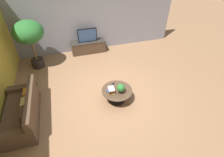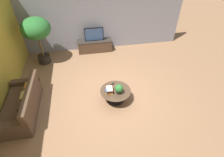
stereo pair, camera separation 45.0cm
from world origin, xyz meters
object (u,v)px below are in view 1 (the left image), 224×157
television (87,35)px  potted_plant_tabletop (121,88)px  coffee_table (117,93)px  couch_by_wall (23,112)px  media_console (88,47)px  potted_palm_tall (29,35)px

television → potted_plant_tabletop: 3.37m
television → coffee_table: 3.27m
television → couch_by_wall: size_ratio=0.43×
media_console → couch_by_wall: couch_by_wall is taller
coffee_table → potted_palm_tall: bearing=132.6°
coffee_table → potted_palm_tall: (-2.45, 2.67, 1.07)m
media_console → television: television is taller
media_console → couch_by_wall: bearing=-127.0°
television → potted_palm_tall: bearing=-165.6°
television → potted_plant_tabletop: (0.39, -3.34, -0.21)m
coffee_table → couch_by_wall: bearing=179.5°
media_console → potted_palm_tall: (-2.14, -0.55, 1.10)m
media_console → potted_plant_tabletop: size_ratio=4.89×
couch_by_wall → potted_plant_tabletop: (2.80, -0.15, 0.31)m
couch_by_wall → potted_plant_tabletop: size_ratio=6.19×
media_console → television: 0.54m
media_console → potted_plant_tabletop: bearing=-83.4°
media_console → couch_by_wall: 4.00m
coffee_table → potted_plant_tabletop: 0.33m
couch_by_wall → media_console: bearing=143.0°
coffee_table → couch_by_wall: couch_by_wall is taller
couch_by_wall → potted_palm_tall: size_ratio=1.01×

